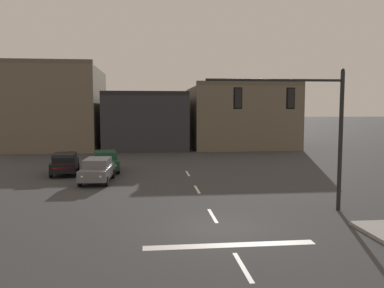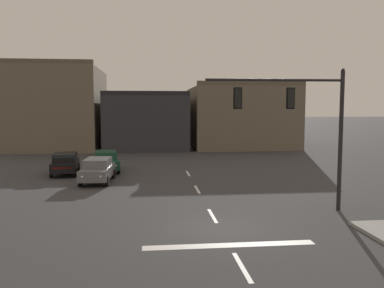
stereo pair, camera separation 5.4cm
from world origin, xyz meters
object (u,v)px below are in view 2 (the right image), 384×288
object	(u,v)px
car_lot_middle	(65,163)
car_lot_farside	(106,161)
signal_mast_near_side	(303,116)
car_lot_nearside	(98,170)

from	to	relation	value
car_lot_middle	car_lot_farside	size ratio (longest dim) A/B	0.99
car_lot_middle	car_lot_farside	bearing A→B (deg)	19.06
signal_mast_near_side	car_lot_middle	bearing A→B (deg)	138.08
car_lot_nearside	car_lot_farside	bearing A→B (deg)	89.55
signal_mast_near_side	car_lot_nearside	xyz separation A→B (m)	(-10.89, 8.81, -3.81)
signal_mast_near_side	car_lot_nearside	bearing A→B (deg)	141.02
car_lot_nearside	car_lot_farside	world-z (taller)	same
signal_mast_near_side	car_lot_middle	world-z (taller)	signal_mast_near_side
signal_mast_near_side	car_lot_nearside	distance (m)	14.52
signal_mast_near_side	car_lot_farside	size ratio (longest dim) A/B	1.49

